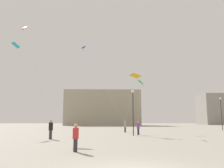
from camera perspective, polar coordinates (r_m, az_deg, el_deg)
The scene contains 12 objects.
person_in_grey at distance 36.33m, azimuth 3.20°, elevation -10.19°, with size 0.36×0.36×1.67m.
person_in_black at distance 23.76m, azimuth -14.62°, elevation -10.39°, with size 0.40×0.40×1.85m.
person_in_red at distance 13.99m, azimuth -8.81°, elevation -12.42°, with size 0.35×0.35×1.59m.
person_in_purple at distance 29.92m, azimuth 6.37°, elevation -10.42°, with size 0.37×0.37×1.68m.
kite_cobalt_diamond at distance 42.19m, azimuth -6.74°, elevation 8.57°, with size 7.34×4.57×13.62m.
kite_cyan_delta at distance 40.55m, azimuth -22.11°, elevation 8.45°, with size 9.43×14.35×12.86m.
kite_amber_delta at distance 38.90m, azimuth 5.67°, elevation 1.95°, with size 2.91×2.36×8.24m.
kite_emerald_delta at distance 29.34m, azimuth 6.97°, elevation 0.40°, with size 0.83×1.63×5.50m.
kite_crimson_diamond at distance 37.33m, azimuth -20.32°, elevation 12.58°, with size 7.22×10.69×14.29m.
building_left_hall at distance 89.88m, azimuth -2.29°, elevation -5.87°, with size 27.93×12.42×12.88m.
lamppost_east at distance 28.70m, azimuth 5.11°, elevation -5.08°, with size 0.36×0.36×5.50m.
lamppost_west at distance 48.99m, azimuth 24.93°, elevation -5.46°, with size 0.36×0.36×6.09m.
Camera 1 is at (-1.15, -8.73, 1.76)m, focal length 37.73 mm.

